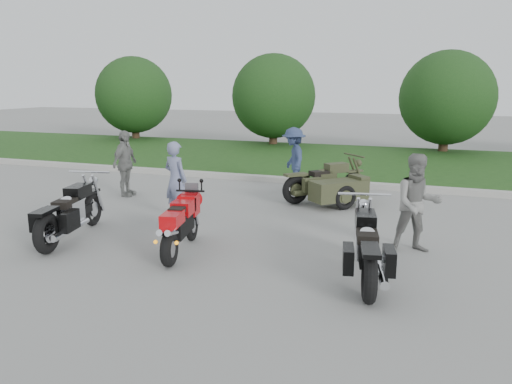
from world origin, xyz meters
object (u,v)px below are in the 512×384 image
(sportbike_red, at_px, (180,223))
(cruiser_sidecar, at_px, (332,187))
(person_denim, at_px, (294,160))
(person_stripe, at_px, (176,180))
(person_back, at_px, (125,164))
(cruiser_left, at_px, (69,215))
(person_grey, at_px, (417,204))
(cruiser_right, at_px, (367,250))

(sportbike_red, relative_size, cruiser_sidecar, 0.89)
(sportbike_red, bearing_deg, person_denim, 73.70)
(cruiser_sidecar, bearing_deg, sportbike_red, -67.08)
(sportbike_red, height_order, cruiser_sidecar, cruiser_sidecar)
(person_stripe, relative_size, person_back, 0.98)
(cruiser_sidecar, bearing_deg, cruiser_left, -88.07)
(cruiser_sidecar, relative_size, person_grey, 1.26)
(cruiser_right, distance_m, person_stripe, 4.76)
(cruiser_right, relative_size, cruiser_sidecar, 1.13)
(cruiser_right, distance_m, person_grey, 1.71)
(cruiser_left, distance_m, person_back, 3.60)
(person_grey, bearing_deg, cruiser_right, -129.13)
(cruiser_sidecar, bearing_deg, cruiser_right, -28.04)
(cruiser_right, relative_size, person_stripe, 1.46)
(person_back, bearing_deg, sportbike_red, -138.11)
(cruiser_right, xyz_separation_m, person_denim, (-2.59, 5.46, 0.37))
(sportbike_red, relative_size, person_stripe, 1.16)
(cruiser_left, relative_size, cruiser_right, 1.01)
(cruiser_right, bearing_deg, person_stripe, 141.46)
(cruiser_right, height_order, person_stripe, person_stripe)
(cruiser_sidecar, xyz_separation_m, person_grey, (1.96, -2.78, 0.41))
(cruiser_right, height_order, person_back, person_back)
(cruiser_left, bearing_deg, cruiser_sidecar, 34.86)
(cruiser_left, height_order, cruiser_sidecar, cruiser_left)
(cruiser_left, bearing_deg, person_grey, 1.20)
(cruiser_right, height_order, person_grey, person_grey)
(cruiser_left, distance_m, person_denim, 5.96)
(person_back, bearing_deg, person_denim, -65.60)
(sportbike_red, height_order, cruiser_right, cruiser_right)
(cruiser_left, height_order, person_denim, person_denim)
(sportbike_red, distance_m, person_stripe, 2.37)
(cruiser_sidecar, xyz_separation_m, person_denim, (-1.23, 1.12, 0.41))
(cruiser_left, xyz_separation_m, person_denim, (2.64, 5.33, 0.36))
(cruiser_right, bearing_deg, person_denim, 104.30)
(cruiser_right, relative_size, person_back, 1.43)
(cruiser_sidecar, height_order, person_grey, person_grey)
(person_stripe, bearing_deg, person_denim, -98.82)
(sportbike_red, xyz_separation_m, person_back, (-3.33, 3.38, 0.30))
(cruiser_sidecar, xyz_separation_m, person_back, (-4.99, -0.81, 0.40))
(person_stripe, relative_size, person_denim, 0.96)
(cruiser_sidecar, bearing_deg, person_grey, -10.32)
(cruiser_right, height_order, cruiser_sidecar, cruiser_right)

